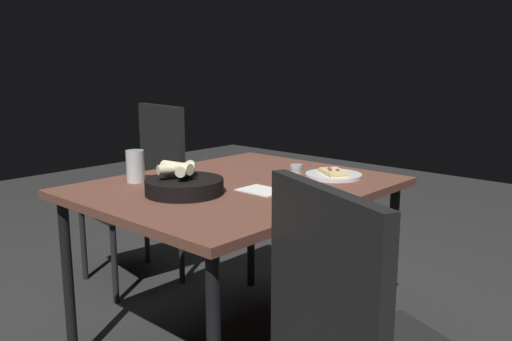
{
  "coord_description": "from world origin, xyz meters",
  "views": [
    {
      "loc": [
        -1.38,
        1.41,
        1.15
      ],
      "look_at": [
        -0.08,
        -0.02,
        0.76
      ],
      "focal_mm": 36.92,
      "sensor_mm": 36.0,
      "label": 1
    }
  ],
  "objects": [
    {
      "name": "dining_table",
      "position": [
        0.0,
        0.0,
        0.64
      ],
      "size": [
        0.92,
        1.14,
        0.7
      ],
      "color": "brown",
      "rests_on": "ground"
    },
    {
      "name": "pepper_shaker",
      "position": [
        -0.2,
        -0.12,
        0.74
      ],
      "size": [
        0.05,
        0.05,
        0.08
      ],
      "color": "#BFB299",
      "rests_on": "dining_table"
    },
    {
      "name": "pizza_plate",
      "position": [
        -0.21,
        -0.35,
        0.71
      ],
      "size": [
        0.23,
        0.23,
        0.04
      ],
      "color": "white",
      "rests_on": "dining_table"
    },
    {
      "name": "chair_near",
      "position": [
        0.9,
        -0.21,
        0.52
      ],
      "size": [
        0.49,
        0.49,
        0.94
      ],
      "color": "black",
      "rests_on": "ground"
    },
    {
      "name": "napkin",
      "position": [
        -0.15,
        0.03,
        0.7
      ],
      "size": [
        0.16,
        0.12,
        0.0
      ],
      "color": "white",
      "rests_on": "dining_table"
    },
    {
      "name": "beer_glass",
      "position": [
        0.31,
        0.25,
        0.76
      ],
      "size": [
        0.07,
        0.07,
        0.12
      ],
      "color": "silver",
      "rests_on": "dining_table"
    },
    {
      "name": "bread_basket",
      "position": [
        0.02,
        0.25,
        0.74
      ],
      "size": [
        0.28,
        0.28,
        0.12
      ],
      "color": "black",
      "rests_on": "dining_table"
    }
  ]
}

